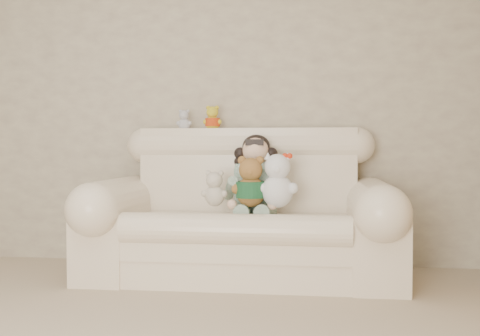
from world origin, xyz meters
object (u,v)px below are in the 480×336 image
sofa (242,202)px  brown_teddy (251,177)px  cream_teddy (215,185)px  seated_child (256,174)px  white_cat (278,175)px

sofa → brown_teddy: size_ratio=5.41×
cream_teddy → sofa: bearing=52.7°
sofa → brown_teddy: 0.23m
brown_teddy → cream_teddy: (-0.24, 0.01, -0.06)m
brown_teddy → cream_teddy: size_ratio=1.41×
seated_child → brown_teddy: (-0.01, -0.20, -0.01)m
sofa → cream_teddy: size_ratio=7.61×
sofa → seated_child: (0.08, 0.08, 0.19)m
seated_child → brown_teddy: seated_child is taller
sofa → brown_teddy: sofa is taller
sofa → cream_teddy: sofa is taller
white_cat → cream_teddy: size_ratio=1.52×
brown_teddy → white_cat: (0.18, -0.01, 0.02)m
seated_child → cream_teddy: size_ratio=2.05×
brown_teddy → cream_teddy: 0.25m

